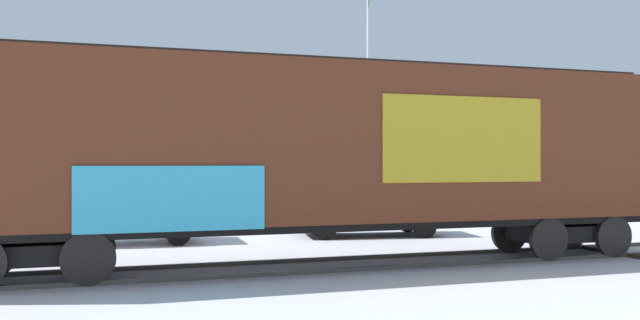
{
  "coord_description": "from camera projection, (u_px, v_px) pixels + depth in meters",
  "views": [
    {
      "loc": [
        -5.17,
        -12.58,
        2.08
      ],
      "look_at": [
        -1.31,
        0.99,
        2.16
      ],
      "focal_mm": 36.49,
      "sensor_mm": 36.0,
      "label": 1
    }
  ],
  "objects": [
    {
      "name": "ground_plane",
      "position": [
        393.0,
        263.0,
        13.51
      ],
      "size": [
        260.0,
        260.0,
        0.0
      ],
      "primitive_type": "plane",
      "color": "silver"
    },
    {
      "name": "track",
      "position": [
        252.0,
        268.0,
        12.64
      ],
      "size": [
        60.02,
        3.89,
        0.08
      ],
      "color": "#4C4742",
      "rests_on": "ground_plane"
    },
    {
      "name": "freight_car",
      "position": [
        332.0,
        148.0,
        13.15
      ],
      "size": [
        15.68,
        3.25,
        4.22
      ],
      "color": "#5B2B19",
      "rests_on": "ground_plane"
    },
    {
      "name": "flagpole",
      "position": [
        369.0,
        58.0,
        24.68
      ],
      "size": [
        0.63,
        1.66,
        9.3
      ],
      "color": "silver",
      "rests_on": "ground_plane"
    },
    {
      "name": "hillside",
      "position": [
        179.0,
        141.0,
        81.1
      ],
      "size": [
        151.94,
        40.94,
        14.66
      ],
      "color": "silver",
      "rests_on": "ground_plane"
    },
    {
      "name": "parked_car_white",
      "position": [
        112.0,
        212.0,
        16.82
      ],
      "size": [
        4.63,
        2.02,
        1.66
      ],
      "color": "silver",
      "rests_on": "ground_plane"
    },
    {
      "name": "parked_car_black",
      "position": [
        367.0,
        207.0,
        18.71
      ],
      "size": [
        4.33,
        2.26,
        1.66
      ],
      "color": "black",
      "rests_on": "ground_plane"
    }
  ]
}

